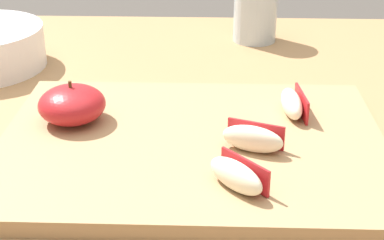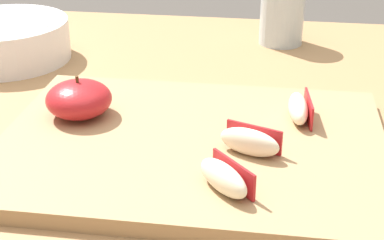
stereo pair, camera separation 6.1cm
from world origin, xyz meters
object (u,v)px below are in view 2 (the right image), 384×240
apple_half_skin_up (79,99)px  apple_wedge_right (299,108)px  apple_wedge_front (224,178)px  drinking_glass_water (282,10)px  apple_wedge_middle (250,142)px  ceramic_fruit_bowl (5,39)px  cutting_board (192,144)px

apple_half_skin_up → apple_wedge_right: 0.24m
apple_wedge_front → drinking_glass_water: (0.04, 0.47, 0.02)m
apple_wedge_front → apple_wedge_right: size_ratio=0.94×
apple_half_skin_up → apple_wedge_middle: bearing=-17.2°
drinking_glass_water → apple_wedge_middle: bearing=-93.7°
apple_wedge_middle → apple_wedge_right: (0.05, 0.08, 0.00)m
drinking_glass_water → apple_wedge_right: bearing=-85.7°
apple_wedge_middle → apple_wedge_front: bearing=-104.5°
apple_wedge_right → apple_half_skin_up: bearing=-174.1°
apple_half_skin_up → ceramic_fruit_bowl: (-0.18, 0.20, -0.01)m
apple_half_skin_up → ceramic_fruit_bowl: apple_half_skin_up is taller
apple_wedge_front → cutting_board: bearing=114.0°
apple_wedge_middle → ceramic_fruit_bowl: ceramic_fruit_bowl is taller
apple_wedge_middle → ceramic_fruit_bowl: size_ratio=0.35×
cutting_board → apple_wedge_right: (0.11, 0.06, 0.02)m
apple_wedge_front → ceramic_fruit_bowl: size_ratio=0.32×
apple_wedge_middle → drinking_glass_water: drinking_glass_water is taller
apple_half_skin_up → drinking_glass_water: drinking_glass_water is taller
apple_wedge_right → drinking_glass_water: drinking_glass_water is taller
apple_wedge_right → drinking_glass_water: size_ratio=0.61×
apple_half_skin_up → apple_wedge_middle: apple_half_skin_up is taller
cutting_board → apple_wedge_middle: size_ratio=6.13×
apple_wedge_middle → ceramic_fruit_bowl: 0.45m
cutting_board → apple_half_skin_up: size_ratio=5.47×
apple_wedge_front → drinking_glass_water: 0.47m
ceramic_fruit_bowl → apple_wedge_front: bearing=-43.3°
ceramic_fruit_bowl → drinking_glass_water: bearing=18.6°
ceramic_fruit_bowl → cutting_board: bearing=-37.4°
ceramic_fruit_bowl → apple_half_skin_up: bearing=-48.6°
apple_wedge_right → cutting_board: bearing=-152.0°
cutting_board → ceramic_fruit_bowl: bearing=142.6°
apple_wedge_middle → ceramic_fruit_bowl: bearing=144.7°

